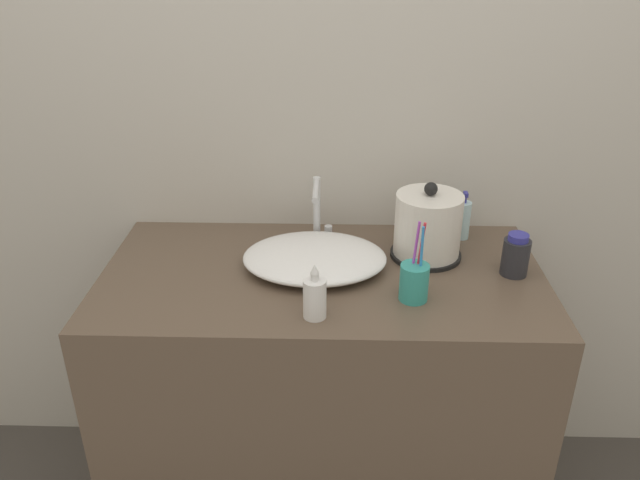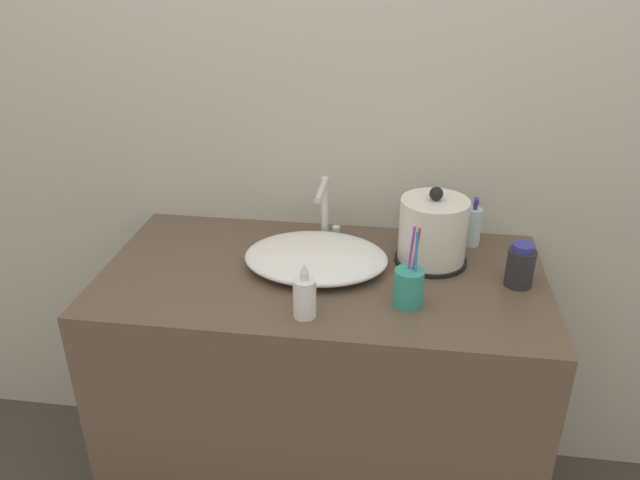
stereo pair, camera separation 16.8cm
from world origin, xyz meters
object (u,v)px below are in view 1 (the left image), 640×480
object	(u,v)px
faucet	(318,206)
electric_kettle	(428,228)
lotion_bottle	(462,219)
toothbrush_cup	(414,281)
mouthwash_bottle	(516,255)
shampoo_bottle	(315,297)

from	to	relation	value
faucet	electric_kettle	size ratio (longest dim) A/B	0.86
faucet	lotion_bottle	xyz separation A→B (m)	(0.44, 0.04, -0.05)
toothbrush_cup	lotion_bottle	world-z (taller)	toothbrush_cup
electric_kettle	mouthwash_bottle	world-z (taller)	electric_kettle
shampoo_bottle	faucet	bearing A→B (deg)	90.59
faucet	mouthwash_bottle	size ratio (longest dim) A/B	1.64
shampoo_bottle	mouthwash_bottle	size ratio (longest dim) A/B	1.21
electric_kettle	lotion_bottle	distance (m)	0.18
faucet	lotion_bottle	distance (m)	0.44
electric_kettle	toothbrush_cup	size ratio (longest dim) A/B	1.06
faucet	lotion_bottle	bearing A→B (deg)	4.79
mouthwash_bottle	toothbrush_cup	bearing A→B (deg)	-154.39
toothbrush_cup	lotion_bottle	bearing A→B (deg)	63.02
toothbrush_cup	lotion_bottle	size ratio (longest dim) A/B	1.41
toothbrush_cup	lotion_bottle	xyz separation A→B (m)	(0.18, 0.36, 0.01)
faucet	lotion_bottle	size ratio (longest dim) A/B	1.29
toothbrush_cup	mouthwash_bottle	bearing A→B (deg)	25.61
shampoo_bottle	mouthwash_bottle	xyz separation A→B (m)	(0.54, 0.23, 0.00)
electric_kettle	shampoo_bottle	distance (m)	0.45
faucet	electric_kettle	bearing A→B (deg)	-15.65
toothbrush_cup	shampoo_bottle	world-z (taller)	toothbrush_cup
mouthwash_bottle	shampoo_bottle	bearing A→B (deg)	-157.14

